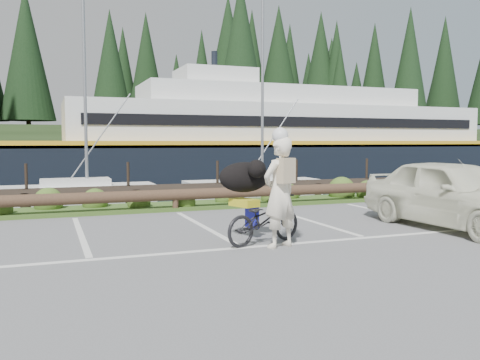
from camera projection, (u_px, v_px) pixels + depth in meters
name	position (u px, v px, depth m)	size (l,w,h in m)	color
ground	(234.00, 244.00, 9.38)	(72.00, 72.00, 0.00)	#5A5B5D
harbor_backdrop	(71.00, 152.00, 82.65)	(170.00, 160.00, 30.00)	#192D3E
vegetation_strip	(170.00, 206.00, 14.32)	(34.00, 1.60, 0.10)	#3D5B21
log_rail	(175.00, 211.00, 13.67)	(32.00, 0.30, 0.60)	#443021
bicycle	(264.00, 219.00, 9.34)	(0.61, 1.74, 0.91)	black
cyclist	(280.00, 192.00, 8.99)	(0.72, 0.47, 1.97)	white
dog	(244.00, 177.00, 9.71)	(1.01, 0.49, 0.58)	black
parked_car	(455.00, 194.00, 10.96)	(1.79, 4.45, 1.52)	silver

